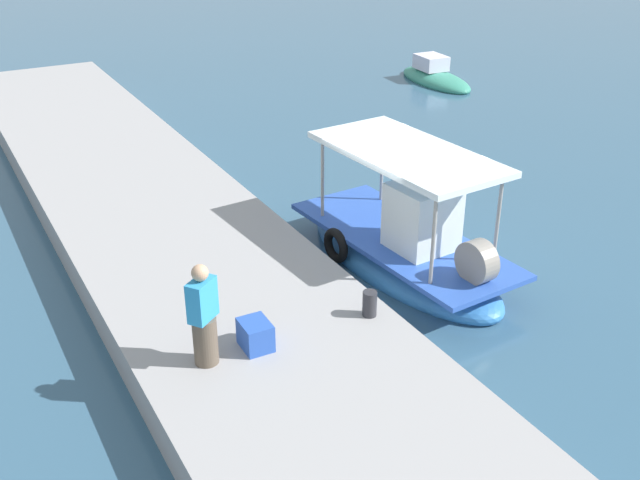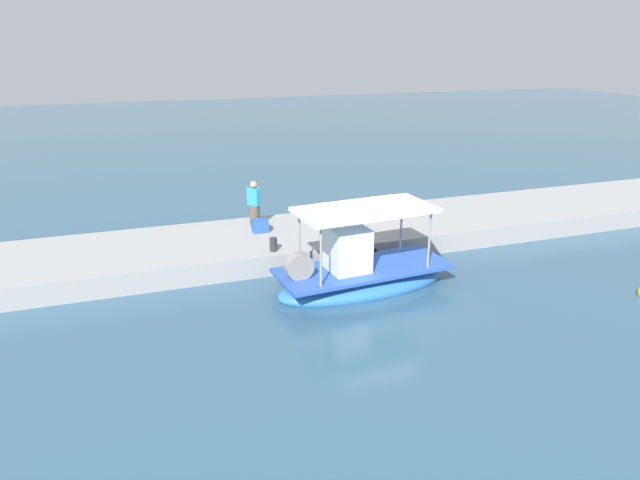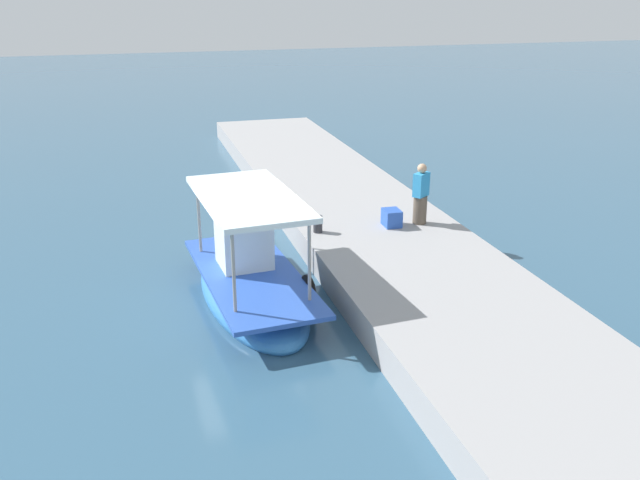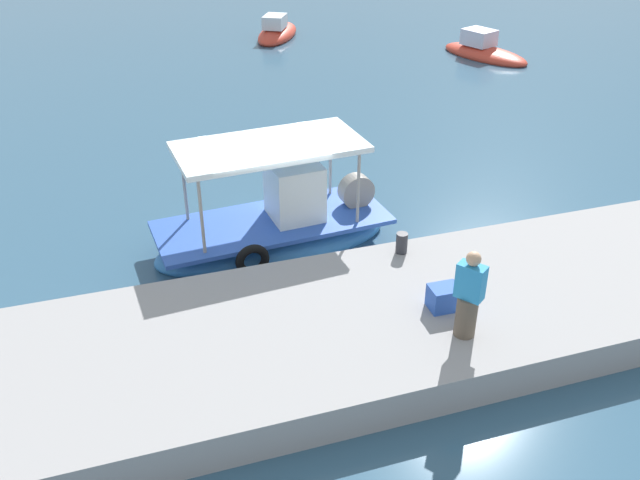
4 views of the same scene
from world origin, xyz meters
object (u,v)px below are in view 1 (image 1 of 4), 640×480
(main_fishing_boat, at_px, (405,248))
(mooring_bollard, at_px, (370,304))
(cargo_crate, at_px, (255,335))
(moored_boat_near, at_px, (435,78))
(marker_buoy, at_px, (351,134))
(fisherman_near_bollard, at_px, (204,319))

(main_fishing_boat, xyz_separation_m, mooring_bollard, (2.09, -2.18, 0.45))
(cargo_crate, distance_m, moored_boat_near, 19.27)
(marker_buoy, relative_size, moored_boat_near, 0.12)
(main_fishing_boat, relative_size, fisherman_near_bollard, 3.39)
(marker_buoy, bearing_deg, cargo_crate, -38.02)
(mooring_bollard, xyz_separation_m, moored_boat_near, (-13.65, 11.63, -0.75))
(main_fishing_boat, distance_m, marker_buoy, 8.33)
(fisherman_near_bollard, relative_size, cargo_crate, 3.06)
(mooring_bollard, bearing_deg, fisherman_near_bollard, -91.51)
(fisherman_near_bollard, distance_m, mooring_bollard, 2.88)
(main_fishing_boat, height_order, moored_boat_near, main_fishing_boat)
(main_fishing_boat, distance_m, fisherman_near_bollard, 5.48)
(cargo_crate, height_order, moored_boat_near, cargo_crate)
(fisherman_near_bollard, xyz_separation_m, moored_boat_near, (-13.57, 14.45, -1.27))
(main_fishing_boat, xyz_separation_m, cargo_crate, (2.02, -4.20, 0.45))
(cargo_crate, bearing_deg, moored_boat_near, 134.84)
(mooring_bollard, distance_m, moored_boat_near, 17.94)
(cargo_crate, bearing_deg, marker_buoy, 141.98)
(main_fishing_boat, height_order, fisherman_near_bollard, main_fishing_boat)
(cargo_crate, xyz_separation_m, moored_boat_near, (-13.58, 13.65, -0.75))
(mooring_bollard, bearing_deg, marker_buoy, 150.42)
(mooring_bollard, xyz_separation_m, marker_buoy, (-9.71, 5.51, -0.81))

